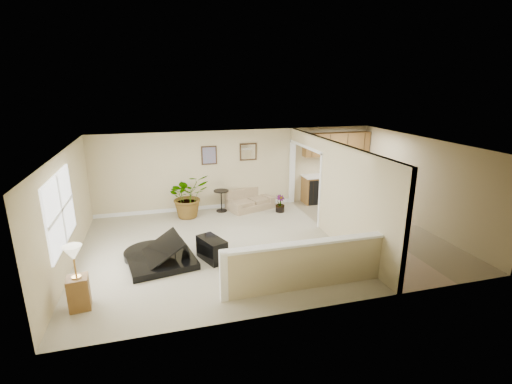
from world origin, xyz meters
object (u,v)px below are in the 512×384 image
object	(u,v)px
piano	(158,239)
loveseat	(250,199)
accent_table	(221,198)
small_plant	(280,205)
lamp_stand	(77,282)
palm_plant	(188,196)
piano_bench	(212,249)

from	to	relation	value
piano	loveseat	xyz separation A→B (m)	(2.90, 3.11, -0.25)
accent_table	loveseat	bearing A→B (deg)	2.82
small_plant	lamp_stand	world-z (taller)	lamp_stand
piano	palm_plant	bearing A→B (deg)	61.70
piano_bench	loveseat	distance (m)	3.73
palm_plant	piano	bearing A→B (deg)	-108.09
accent_table	palm_plant	xyz separation A→B (m)	(-1.04, -0.23, 0.21)
loveseat	accent_table	size ratio (longest dim) A/B	2.44
palm_plant	small_plant	xyz separation A→B (m)	(2.80, -0.31, -0.42)
loveseat	palm_plant	distance (m)	2.03
palm_plant	small_plant	distance (m)	2.85
loveseat	small_plant	distance (m)	1.02
piano	accent_table	distance (m)	3.64
piano	loveseat	bearing A→B (deg)	36.74
piano	lamp_stand	world-z (taller)	piano
palm_plant	lamp_stand	xyz separation A→B (m)	(-2.35, -4.29, -0.14)
piano	piano_bench	distance (m)	1.22
piano_bench	small_plant	xyz separation A→B (m)	(2.57, 2.71, -0.03)
piano	piano_bench	size ratio (longest dim) A/B	2.40
piano	accent_table	bearing A→B (deg)	47.11
small_plant	lamp_stand	size ratio (longest dim) A/B	0.44
loveseat	small_plant	bearing A→B (deg)	-54.23
piano_bench	small_plant	size ratio (longest dim) A/B	1.45
loveseat	palm_plant	world-z (taller)	palm_plant
piano_bench	accent_table	size ratio (longest dim) A/B	1.14
accent_table	piano	bearing A→B (deg)	-122.68
piano	accent_table	size ratio (longest dim) A/B	2.73
small_plant	piano	bearing A→B (deg)	-145.95
loveseat	lamp_stand	bearing A→B (deg)	-152.32
accent_table	palm_plant	distance (m)	1.08
piano_bench	palm_plant	world-z (taller)	palm_plant
small_plant	piano_bench	bearing A→B (deg)	-133.46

